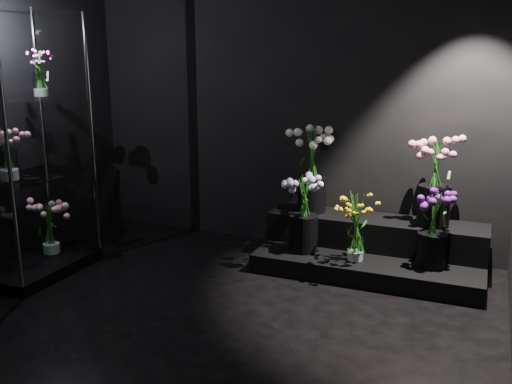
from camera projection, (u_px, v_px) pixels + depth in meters
The scene contains 12 objects.
floor at pixel (188, 331), 3.82m from camera, with size 4.00×4.00×0.00m, color black.
wall_back at pixel (289, 98), 5.28m from camera, with size 4.00×4.00×0.00m, color black.
display_riser at pixel (372, 249), 4.91m from camera, with size 1.87×0.83×0.41m.
display_case at pixel (28, 147), 4.59m from camera, with size 0.58×0.97×2.14m.
bouquet_orange_bells at pixel (356, 227), 4.62m from camera, with size 0.33×0.33×0.57m.
bouquet_lilac at pixel (304, 209), 4.82m from camera, with size 0.44×0.44×0.66m.
bouquet_purple at pixel (433, 226), 4.47m from camera, with size 0.36×0.36×0.61m.
bouquet_cream_roses at pixel (312, 164), 5.06m from camera, with size 0.44×0.44×0.77m.
bouquet_pink_roses at pixel (436, 178), 4.65m from camera, with size 0.41×0.41×0.72m.
bouquet_case_pink at pixel (7, 152), 4.46m from camera, with size 0.32×0.32×0.43m.
bouquet_case_magenta at pixel (39, 73), 4.58m from camera, with size 0.24×0.24×0.38m.
bouquet_case_base_pink at pixel (50, 226), 4.96m from camera, with size 0.41×0.41×0.46m.
Camera 1 is at (1.75, -3.05, 1.84)m, focal length 40.00 mm.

